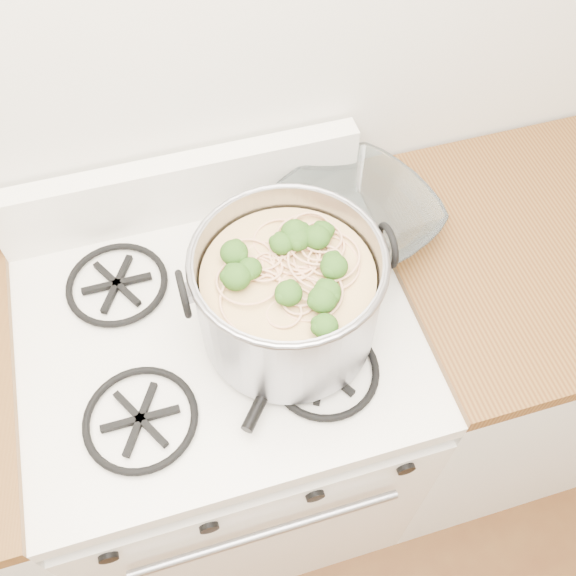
{
  "coord_description": "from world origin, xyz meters",
  "views": [
    {
      "loc": [
        -0.04,
        0.62,
        1.97
      ],
      "look_at": [
        0.13,
        1.22,
        1.05
      ],
      "focal_mm": 40.0,
      "sensor_mm": 36.0,
      "label": 1
    }
  ],
  "objects_px": {
    "stock_pot": "(288,296)",
    "spatula": "(304,313)",
    "gas_range": "(234,422)",
    "glass_bowl": "(354,224)"
  },
  "relations": [
    {
      "from": "stock_pot",
      "to": "spatula",
      "type": "xyz_separation_m",
      "value": [
        0.03,
        0.01,
        -0.09
      ]
    },
    {
      "from": "spatula",
      "to": "gas_range",
      "type": "bearing_deg",
      "value": -151.12
    },
    {
      "from": "spatula",
      "to": "glass_bowl",
      "type": "distance_m",
      "value": 0.24
    },
    {
      "from": "gas_range",
      "to": "stock_pot",
      "type": "xyz_separation_m",
      "value": [
        0.13,
        -0.04,
        0.59
      ]
    },
    {
      "from": "gas_range",
      "to": "spatula",
      "type": "xyz_separation_m",
      "value": [
        0.16,
        -0.03,
        0.5
      ]
    },
    {
      "from": "stock_pot",
      "to": "spatula",
      "type": "relative_size",
      "value": 1.18
    },
    {
      "from": "stock_pot",
      "to": "spatula",
      "type": "bearing_deg",
      "value": 20.35
    },
    {
      "from": "gas_range",
      "to": "glass_bowl",
      "type": "height_order",
      "value": "glass_bowl"
    },
    {
      "from": "gas_range",
      "to": "glass_bowl",
      "type": "bearing_deg",
      "value": 23.67
    },
    {
      "from": "spatula",
      "to": "glass_bowl",
      "type": "xyz_separation_m",
      "value": [
        0.17,
        0.18,
        0.0
      ]
    }
  ]
}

